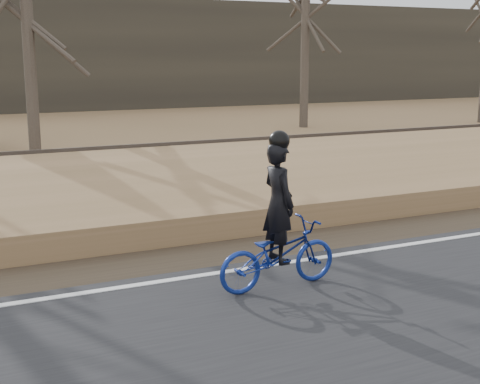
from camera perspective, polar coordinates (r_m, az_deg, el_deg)
name	(u,v)px	position (r m, az deg, el deg)	size (l,w,h in m)	color
ground	(455,246)	(11.25, 17.88, -4.38)	(120.00, 120.00, 0.00)	#906C49
edge_line	(447,239)	(11.38, 17.22, -3.83)	(120.00, 0.12, 0.01)	silver
shoulder	(407,227)	(12.11, 14.03, -2.93)	(120.00, 1.60, 0.04)	#473A2B
embankment	(317,186)	(14.45, 6.57, 0.50)	(120.00, 5.00, 0.44)	#906C49
ballast	(241,161)	(17.74, 0.10, 2.68)	(120.00, 3.00, 0.45)	slate
railroad	(241,150)	(17.69, 0.10, 3.65)	(120.00, 2.40, 0.29)	black
treeline_backdrop	(70,54)	(38.57, -14.32, 11.34)	(120.00, 4.00, 6.00)	#383328
cyclist	(278,239)	(8.52, 3.27, -4.05)	(1.69, 0.66, 2.03)	navy
bare_tree_near_left	(27,19)	(20.88, -17.71, 13.92)	(0.36, 0.36, 8.02)	#4E4439
bare_tree_center	(305,31)	(28.10, 5.59, 13.52)	(0.36, 0.36, 7.85)	#4E4439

